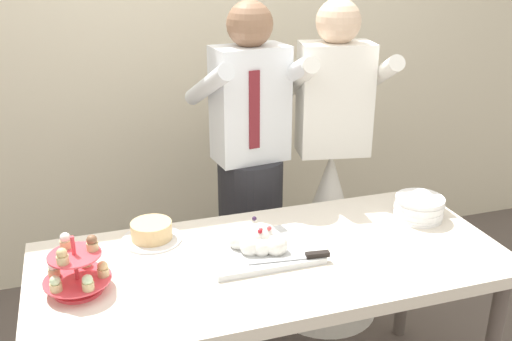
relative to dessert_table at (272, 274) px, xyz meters
name	(u,v)px	position (x,y,z in m)	size (l,w,h in m)	color
rear_wall	(189,27)	(0.00, 1.43, 0.75)	(5.20, 0.10, 2.90)	beige
dessert_table	(272,274)	(0.00, 0.00, 0.00)	(1.80, 0.80, 0.78)	silver
cupcake_stand	(77,271)	(-0.71, -0.01, 0.15)	(0.23, 0.23, 0.21)	#D83F4C
main_cake_tray	(261,244)	(-0.03, 0.04, 0.11)	(0.44, 0.31, 0.13)	silver
plate_stack	(419,207)	(0.72, 0.12, 0.12)	(0.21, 0.22, 0.10)	white
round_cake	(152,232)	(-0.42, 0.27, 0.11)	(0.24, 0.24, 0.08)	white
person_groom	(250,191)	(0.13, 0.68, 0.05)	(0.51, 0.54, 1.66)	#232328
person_bride	(329,213)	(0.54, 0.64, -0.12)	(0.57, 0.56, 1.66)	white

